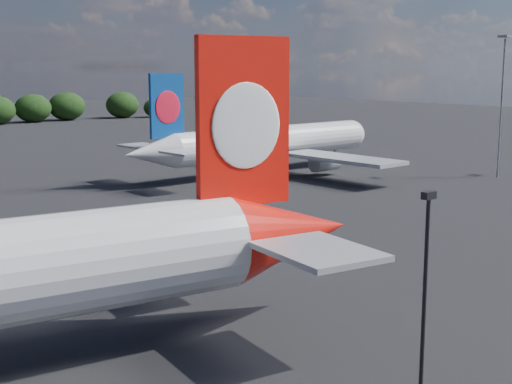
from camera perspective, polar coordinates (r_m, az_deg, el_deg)
china_southern_airliner at (r=109.00m, az=0.61°, el=3.91°), size 47.06×44.74×15.36m
apron_lamp_post at (r=28.20m, az=13.23°, el=-10.42°), size 0.55×0.30×11.69m
floodlight_mast_near at (r=111.19m, az=19.12°, el=8.08°), size 1.60×1.60×20.72m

